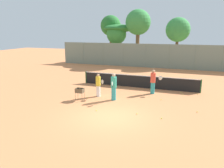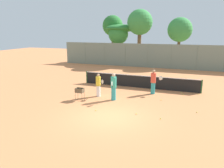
% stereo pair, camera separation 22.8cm
% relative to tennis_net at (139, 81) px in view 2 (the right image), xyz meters
% --- Properties ---
extents(ground_plane, '(80.00, 80.00, 0.00)m').
position_rel_tennis_net_xyz_m(ground_plane, '(0.00, -6.89, -0.56)').
color(ground_plane, '#D37F4C').
extents(tennis_net, '(9.94, 0.10, 1.07)m').
position_rel_tennis_net_xyz_m(tennis_net, '(0.00, 0.00, 0.00)').
color(tennis_net, '#26592D').
rests_on(tennis_net, ground_plane).
extents(back_fence, '(27.16, 0.08, 3.06)m').
position_rel_tennis_net_xyz_m(back_fence, '(0.00, 10.58, 0.97)').
color(back_fence, gray).
rests_on(back_fence, ground_plane).
extents(tree_0, '(3.41, 3.41, 7.52)m').
position_rel_tennis_net_xyz_m(tree_0, '(-3.07, 12.36, 5.15)').
color(tree_0, brown).
rests_on(tree_0, ground_plane).
extents(tree_1, '(3.21, 3.21, 7.07)m').
position_rel_tennis_net_xyz_m(tree_1, '(-8.31, 15.87, 4.86)').
color(tree_1, brown).
rests_on(tree_1, ground_plane).
extents(tree_2, '(2.81, 2.81, 5.60)m').
position_rel_tennis_net_xyz_m(tree_2, '(-6.23, 12.59, 3.58)').
color(tree_2, brown).
rests_on(tree_2, ground_plane).
extents(tree_4, '(3.15, 3.15, 6.39)m').
position_rel_tennis_net_xyz_m(tree_4, '(2.15, 12.77, 4.21)').
color(tree_4, brown).
rests_on(tree_4, ground_plane).
extents(tree_5, '(4.46, 4.46, 5.58)m').
position_rel_tennis_net_xyz_m(tree_5, '(-6.08, 13.38, 4.42)').
color(tree_5, brown).
rests_on(tree_5, ground_plane).
extents(player_white_outfit, '(0.80, 0.59, 1.70)m').
position_rel_tennis_net_xyz_m(player_white_outfit, '(-2.17, -3.51, 0.31)').
color(player_white_outfit, white).
rests_on(player_white_outfit, ground_plane).
extents(player_red_cap, '(0.39, 0.95, 1.89)m').
position_rel_tennis_net_xyz_m(player_red_cap, '(-0.83, -3.94, 0.41)').
color(player_red_cap, teal).
rests_on(player_red_cap, ground_plane).
extents(player_yellow_shirt, '(0.95, 0.39, 1.86)m').
position_rel_tennis_net_xyz_m(player_yellow_shirt, '(1.45, -1.44, 0.40)').
color(player_yellow_shirt, teal).
rests_on(player_yellow_shirt, ground_plane).
extents(ball_cart, '(0.56, 0.41, 0.86)m').
position_rel_tennis_net_xyz_m(ball_cart, '(-3.01, -4.80, 0.07)').
color(ball_cart, brown).
rests_on(ball_cart, ground_plane).
extents(tennis_ball_0, '(0.07, 0.07, 0.07)m').
position_rel_tennis_net_xyz_m(tennis_ball_0, '(2.30, -2.85, -0.53)').
color(tennis_ball_0, '#D1E54C').
rests_on(tennis_ball_0, ground_plane).
extents(tennis_ball_1, '(0.07, 0.07, 0.07)m').
position_rel_tennis_net_xyz_m(tennis_ball_1, '(4.71, -0.54, -0.53)').
color(tennis_ball_1, '#D1E54C').
rests_on(tennis_ball_1, ground_plane).
extents(tennis_ball_2, '(0.07, 0.07, 0.07)m').
position_rel_tennis_net_xyz_m(tennis_ball_2, '(1.33, -6.00, -0.53)').
color(tennis_ball_2, '#D1E54C').
rests_on(tennis_ball_2, ground_plane).
extents(tennis_ball_3, '(0.07, 0.07, 0.07)m').
position_rel_tennis_net_xyz_m(tennis_ball_3, '(-1.10, -6.32, -0.53)').
color(tennis_ball_3, '#D1E54C').
rests_on(tennis_ball_3, ground_plane).
extents(tennis_ball_4, '(0.07, 0.07, 0.07)m').
position_rel_tennis_net_xyz_m(tennis_ball_4, '(-2.78, -4.14, -0.53)').
color(tennis_ball_4, '#D1E54C').
rests_on(tennis_ball_4, ground_plane).
extents(tennis_ball_5, '(0.07, 0.07, 0.07)m').
position_rel_tennis_net_xyz_m(tennis_ball_5, '(3.66, -0.95, -0.53)').
color(tennis_ball_5, '#D1E54C').
rests_on(tennis_ball_5, ground_plane).
extents(tennis_ball_6, '(0.07, 0.07, 0.07)m').
position_rel_tennis_net_xyz_m(tennis_ball_6, '(3.51, -0.52, -0.53)').
color(tennis_ball_6, '#D1E54C').
rests_on(tennis_ball_6, ground_plane).
extents(tennis_ball_7, '(0.07, 0.07, 0.07)m').
position_rel_tennis_net_xyz_m(tennis_ball_7, '(4.62, -4.49, -0.53)').
color(tennis_ball_7, '#D1E54C').
rests_on(tennis_ball_7, ground_plane).
extents(tennis_ball_8, '(0.07, 0.07, 0.07)m').
position_rel_tennis_net_xyz_m(tennis_ball_8, '(2.76, -6.21, -0.53)').
color(tennis_ball_8, '#D1E54C').
rests_on(tennis_ball_8, ground_plane).
extents(parked_car, '(4.20, 1.70, 1.60)m').
position_rel_tennis_net_xyz_m(parked_car, '(-2.48, 13.44, 0.10)').
color(parked_car, '#3F4C8C').
rests_on(parked_car, ground_plane).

